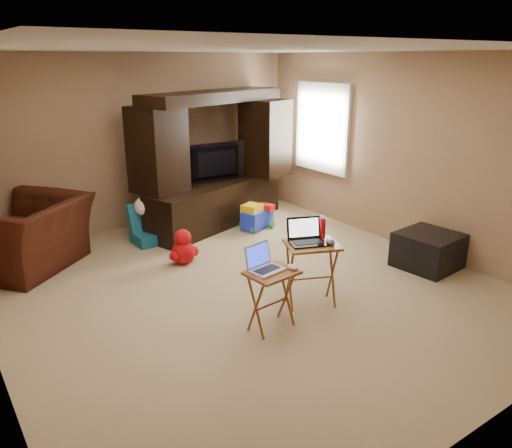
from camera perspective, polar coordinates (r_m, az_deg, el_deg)
floor at (r=5.57m, az=-1.19°, el=-7.28°), size 5.50×5.50×0.00m
ceiling at (r=5.02m, az=-1.39°, el=19.36°), size 5.50×5.50×0.00m
wall_back at (r=7.56m, az=-13.10°, el=9.09°), size 5.00×0.00×5.00m
wall_front at (r=3.34m, az=26.02°, el=-4.07°), size 5.00×0.00×5.00m
wall_right at (r=6.84m, az=16.59°, el=7.85°), size 0.00×5.50×5.50m
window_pane at (r=7.85m, az=7.67°, el=10.84°), size 0.00×1.20×1.20m
window_frame at (r=7.83m, az=7.56°, el=10.84°), size 0.06×1.14×1.34m
entertainment_center at (r=7.40m, az=-4.64°, el=7.27°), size 2.49×1.32×1.98m
television at (r=7.37m, az=-4.45°, el=6.90°), size 1.01×0.19×0.58m
recliner at (r=6.51m, az=-24.71°, el=-1.16°), size 1.72×1.70×0.84m
child_rocker at (r=6.92m, az=-12.18°, el=0.01°), size 0.43×0.49×0.55m
plush_toy at (r=6.19m, az=-8.32°, el=-2.55°), size 0.40×0.33×0.45m
push_toy at (r=7.40m, az=0.13°, el=0.97°), size 0.62×0.54×0.39m
ottoman at (r=6.38m, az=19.07°, el=-2.85°), size 0.72×0.72×0.43m
tray_table_left at (r=4.68m, az=1.78°, el=-8.69°), size 0.48×0.40×0.58m
tray_table_right at (r=5.12m, az=6.31°, el=-5.74°), size 0.63×0.58×0.67m
laptop_left at (r=4.51m, az=1.30°, el=-4.03°), size 0.34×0.30×0.24m
laptop_right at (r=4.94m, az=5.99°, el=-0.97°), size 0.43×0.39×0.24m
mouse_left at (r=4.60m, az=4.20°, el=-4.93°), size 0.09×0.13×0.05m
mouse_right at (r=4.98m, az=8.49°, el=-2.03°), size 0.13×0.16×0.06m
water_bottle at (r=5.14m, az=7.58°, el=-0.45°), size 0.07×0.07×0.21m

